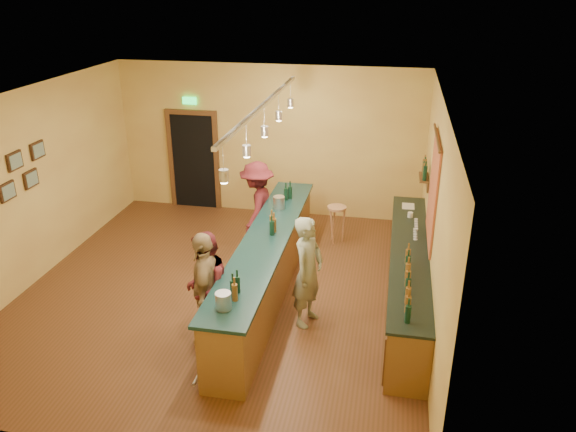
% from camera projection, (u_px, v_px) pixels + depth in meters
% --- Properties ---
extents(floor, '(7.00, 7.00, 0.00)m').
position_uv_depth(floor, '(224.00, 290.00, 9.33)').
color(floor, '#553318').
rests_on(floor, ground).
extents(ceiling, '(6.50, 7.00, 0.02)m').
position_uv_depth(ceiling, '(214.00, 98.00, 8.07)').
color(ceiling, silver).
rests_on(ceiling, wall_back).
extents(wall_back, '(6.50, 0.02, 3.20)m').
position_uv_depth(wall_back, '(269.00, 141.00, 11.86)').
color(wall_back, tan).
rests_on(wall_back, floor).
extents(wall_front, '(6.50, 0.02, 3.20)m').
position_uv_depth(wall_front, '(112.00, 330.00, 5.55)').
color(wall_front, tan).
rests_on(wall_front, floor).
extents(wall_left, '(0.02, 7.00, 3.20)m').
position_uv_depth(wall_left, '(31.00, 187.00, 9.27)').
color(wall_left, tan).
rests_on(wall_left, floor).
extents(wall_right, '(0.02, 7.00, 3.20)m').
position_uv_depth(wall_right, '(434.00, 217.00, 8.13)').
color(wall_right, tan).
rests_on(wall_right, floor).
extents(doorway, '(1.15, 0.09, 2.48)m').
position_uv_depth(doorway, '(194.00, 158.00, 12.32)').
color(doorway, black).
rests_on(doorway, wall_back).
extents(tapestry, '(0.03, 1.40, 1.60)m').
position_uv_depth(tapestry, '(433.00, 191.00, 8.39)').
color(tapestry, '#A72127').
rests_on(tapestry, wall_right).
extents(bottle_shelf, '(0.17, 0.55, 0.54)m').
position_uv_depth(bottle_shelf, '(425.00, 171.00, 9.83)').
color(bottle_shelf, '#512C18').
rests_on(bottle_shelf, wall_right).
extents(back_counter, '(0.60, 4.55, 1.27)m').
position_uv_depth(back_counter, '(408.00, 276.00, 8.78)').
color(back_counter, brown).
rests_on(back_counter, floor).
extents(tasting_bar, '(0.74, 5.10, 1.38)m').
position_uv_depth(tasting_bar, '(267.00, 262.00, 8.96)').
color(tasting_bar, brown).
rests_on(tasting_bar, floor).
extents(pendant_track, '(0.11, 4.60, 0.50)m').
position_uv_depth(pendant_track, '(264.00, 115.00, 8.03)').
color(pendant_track, silver).
rests_on(pendant_track, ceiling).
extents(bartender, '(0.58, 0.72, 1.71)m').
position_uv_depth(bartender, '(308.00, 272.00, 8.17)').
color(bartender, gray).
rests_on(bartender, floor).
extents(customer_a, '(0.70, 0.86, 1.64)m').
position_uv_depth(customer_a, '(206.00, 288.00, 7.81)').
color(customer_a, '#59191E').
rests_on(customer_a, floor).
extents(customer_b, '(0.60, 1.05, 1.69)m').
position_uv_depth(customer_b, '(206.00, 288.00, 7.75)').
color(customer_b, '#997A51').
rests_on(customer_b, floor).
extents(customer_c, '(0.66, 1.13, 1.73)m').
position_uv_depth(customer_c, '(257.00, 207.00, 10.41)').
color(customer_c, '#59191E').
rests_on(customer_c, floor).
extents(bar_stool, '(0.36, 0.36, 0.75)m').
position_uv_depth(bar_stool, '(337.00, 214.00, 10.79)').
color(bar_stool, '#AC6E4D').
rests_on(bar_stool, floor).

